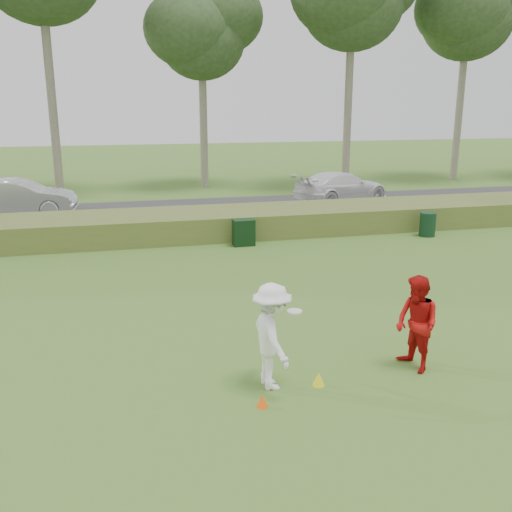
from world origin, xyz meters
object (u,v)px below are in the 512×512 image
object	(u,v)px
trash_bin	(428,224)
cone_yellow	(319,379)
player_white	(272,336)
car_mid	(19,197)
cone_orange	(262,401)
utility_cabinet	(244,233)
player_red	(417,324)
car_right	(341,187)

from	to	relation	value
trash_bin	cone_yellow	bearing A→B (deg)	-128.45
player_white	car_mid	size ratio (longest dim) A/B	0.40
player_white	trash_bin	distance (m)	13.15
cone_orange	trash_bin	distance (m)	13.86
utility_cabinet	player_red	bearing A→B (deg)	-86.23
car_mid	cone_orange	bearing A→B (deg)	-156.40
player_white	cone_orange	distance (m)	1.11
cone_yellow	utility_cabinet	size ratio (longest dim) A/B	0.27
utility_cabinet	car_right	bearing A→B (deg)	46.20
cone_orange	car_right	xyz separation A→B (m)	(8.75, 18.10, 0.68)
player_red	cone_yellow	xyz separation A→B (m)	(-1.96, -0.18, -0.78)
cone_orange	car_mid	xyz separation A→B (m)	(-6.18, 18.07, 0.73)
cone_orange	cone_yellow	xyz separation A→B (m)	(1.16, 0.48, 0.01)
utility_cabinet	car_right	xyz separation A→B (m)	(6.64, 7.40, 0.33)
cone_yellow	car_right	size ratio (longest dim) A/B	0.05
player_red	cone_orange	size ratio (longest dim) A/B	8.17
player_white	car_mid	distance (m)	18.60
utility_cabinet	car_mid	distance (m)	11.10
player_red	trash_bin	size ratio (longest dim) A/B	2.05
utility_cabinet	car_mid	xyz separation A→B (m)	(-8.30, 7.36, 0.38)
trash_bin	car_mid	world-z (taller)	car_mid
player_red	cone_orange	xyz separation A→B (m)	(-3.11, -0.66, -0.79)
cone_orange	car_mid	size ratio (longest dim) A/B	0.05
cone_orange	utility_cabinet	world-z (taller)	utility_cabinet
trash_bin	car_right	world-z (taller)	car_right
cone_yellow	trash_bin	world-z (taller)	trash_bin
cone_orange	trash_bin	world-z (taller)	trash_bin
player_red	utility_cabinet	size ratio (longest dim) A/B	1.97
cone_orange	player_white	bearing A→B (deg)	62.37
cone_yellow	car_right	world-z (taller)	car_right
player_white	car_right	xyz separation A→B (m)	(8.41, 17.45, -0.16)
player_white	trash_bin	world-z (taller)	player_white
player_red	car_right	bearing A→B (deg)	151.80
player_red	car_mid	bearing A→B (deg)	-162.18
utility_cabinet	car_mid	bearing A→B (deg)	136.52
trash_bin	car_mid	xyz separation A→B (m)	(-15.26, 7.61, 0.40)
player_red	cone_yellow	distance (m)	2.11
player_red	trash_bin	distance (m)	11.48
utility_cabinet	trash_bin	size ratio (longest dim) A/B	1.04
player_white	cone_yellow	bearing A→B (deg)	-106.07
cone_yellow	car_mid	size ratio (longest dim) A/B	0.05
player_white	player_red	distance (m)	2.77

